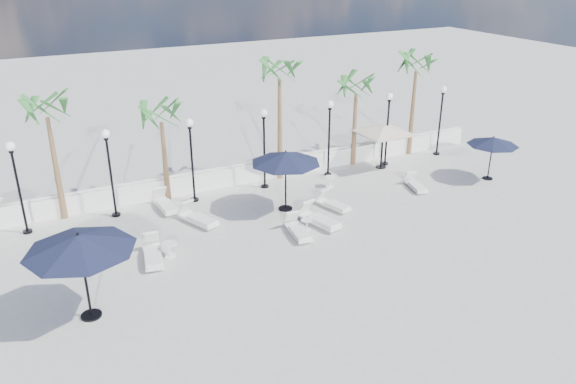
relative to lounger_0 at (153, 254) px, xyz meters
name	(u,v)px	position (x,y,z in m)	size (l,w,h in m)	color
ground	(335,246)	(6.52, -2.09, -0.25)	(100.00, 100.00, 0.00)	#9C9C97
balustrade	(256,171)	(6.52, 5.41, 0.22)	(26.00, 0.30, 1.01)	silver
lamppost_0	(16,175)	(-3.98, 4.41, 2.24)	(0.36, 0.36, 3.84)	black
lamppost_1	(109,161)	(-0.48, 4.41, 2.24)	(0.36, 0.36, 3.84)	black
lamppost_2	(191,149)	(3.02, 4.41, 2.24)	(0.36, 0.36, 3.84)	black
lamppost_3	(264,138)	(6.52, 4.41, 2.24)	(0.36, 0.36, 3.84)	black
lamppost_4	(329,128)	(10.02, 4.41, 2.24)	(0.36, 0.36, 3.84)	black
lamppost_5	(388,119)	(13.52, 4.41, 2.24)	(0.36, 0.36, 3.84)	black
lamppost_6	(441,111)	(17.02, 4.41, 2.24)	(0.36, 0.36, 3.84)	black
palm_0	(47,114)	(-2.48, 5.21, 4.28)	(2.60, 2.60, 5.50)	brown
palm_1	(161,119)	(2.02, 5.21, 3.50)	(2.60, 2.60, 4.70)	brown
palm_2	(279,75)	(7.72, 5.21, 4.86)	(2.60, 2.60, 6.10)	brown
palm_3	(356,91)	(12.02, 5.21, 3.70)	(2.60, 2.60, 4.90)	brown
palm_4	(416,69)	(15.72, 5.21, 4.48)	(2.60, 2.60, 5.70)	brown
lounger_0	(153,254)	(0.00, 0.00, 0.00)	(0.98, 2.08, 0.75)	silver
lounger_1	(198,218)	(2.44, 2.16, 0.00)	(1.34, 2.07, 0.74)	silver
lounger_2	(165,204)	(1.59, 4.13, -0.01)	(0.76, 1.96, 0.72)	silver
lounger_3	(298,230)	(5.65, -0.65, -0.02)	(0.81, 1.90, 0.69)	silver
lounger_4	(319,219)	(6.87, -0.21, 0.01)	(1.18, 2.15, 0.77)	silver
lounger_5	(333,204)	(8.21, 0.89, -0.04)	(1.02, 1.78, 0.63)	silver
lounger_6	(415,185)	(12.85, 1.02, -0.04)	(0.89, 1.72, 0.62)	silver
side_table_0	(170,248)	(0.64, -0.03, 0.08)	(0.56, 0.56, 0.55)	silver
side_table_1	(307,224)	(6.18, -0.44, 0.03)	(0.47, 0.47, 0.46)	silver
side_table_2	(330,181)	(9.32, 3.08, 0.05)	(0.52, 0.52, 0.51)	silver
parasol_navy_left	(79,243)	(-2.59, -2.58, 2.33)	(3.32, 3.32, 2.93)	black
parasol_navy_mid	(286,158)	(6.31, 1.75, 2.14)	(3.04, 3.04, 2.72)	black
parasol_navy_right	(493,141)	(16.88, 0.42, 1.70)	(2.48, 2.48, 2.22)	black
parasol_cream_sq_a	(383,127)	(13.02, 4.11, 1.94)	(4.83, 4.83, 2.37)	black
parasol_cream_sq_b	(384,126)	(13.07, 4.11, 2.00)	(4.85, 4.85, 2.43)	black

